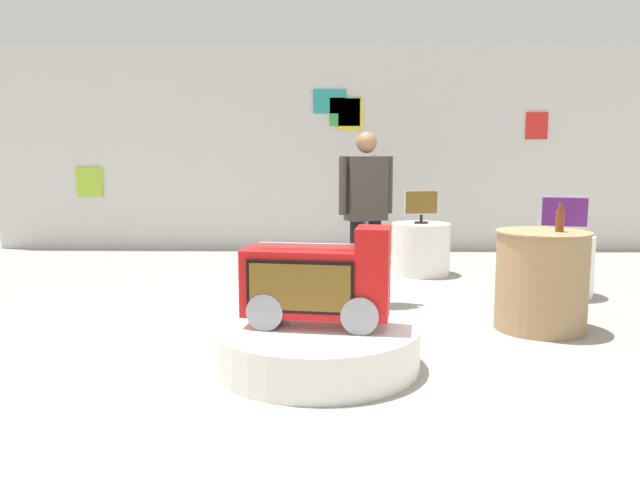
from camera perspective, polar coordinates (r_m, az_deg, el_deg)
ground_plane at (r=4.68m, az=2.11°, el=-10.05°), size 30.00×30.00×0.00m
back_wall_display at (r=9.60m, az=1.57°, el=8.54°), size 10.73×0.13×3.16m
main_display_pedestal at (r=4.25m, az=-0.37°, el=-9.87°), size 1.41×1.41×0.29m
novelty_firetruck_tv at (r=4.13m, az=-0.15°, el=-4.32°), size 1.02×0.50×0.69m
display_pedestal_left_rear at (r=7.65m, az=9.38°, el=-0.81°), size 0.72×0.72×0.63m
tv_on_left_rear at (r=7.58m, az=9.46°, el=3.29°), size 0.43×0.17×0.41m
display_pedestal_center_rear at (r=6.83m, az=21.53°, el=-2.23°), size 0.66×0.66×0.63m
tv_on_center_rear at (r=6.76m, az=21.77°, el=2.21°), size 0.46×0.22×0.41m
side_table_round at (r=5.40m, az=19.96°, el=-3.50°), size 0.77×0.77×0.83m
bottle_on_side_table at (r=5.32m, az=21.49°, el=1.75°), size 0.07×0.07×0.24m
shopper_browsing_near_truck at (r=8.55m, az=4.41°, el=4.71°), size 0.40×0.45×1.70m
shopper_browsing_rear at (r=5.89m, az=4.31°, el=3.28°), size 0.53×0.33×1.67m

